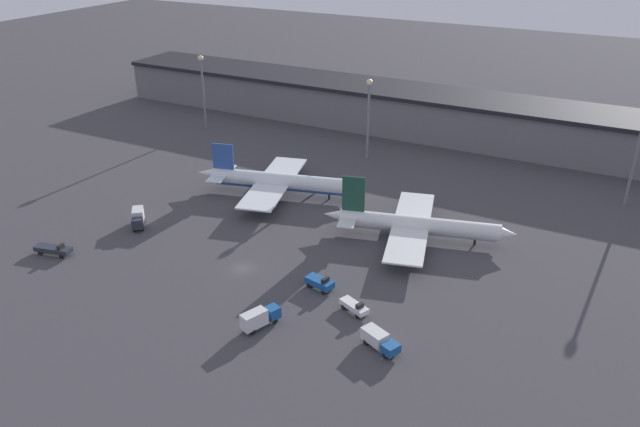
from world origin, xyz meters
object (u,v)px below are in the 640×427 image
Objects in this scene: service_vehicle_0 at (354,307)px; service_vehicle_4 at (54,249)px; service_vehicle_5 at (320,282)px; service_vehicle_1 at (138,218)px; airplane_0 at (279,182)px; airplane_1 at (416,225)px; service_vehicle_3 at (379,340)px; service_vehicle_2 at (259,318)px.

service_vehicle_4 is (-62.75, -10.00, 0.04)m from service_vehicle_0.
service_vehicle_5 is (53.94, 13.84, 0.13)m from service_vehicle_4.
service_vehicle_0 is 0.76× the size of service_vehicle_4.
service_vehicle_1 is at bearing -172.19° from service_vehicle_5.
service_vehicle_5 is (28.60, -32.91, -2.10)m from airplane_0.
airplane_1 reaches higher than service_vehicle_5.
service_vehicle_3 is at bearing 38.13° from service_vehicle_1.
service_vehicle_0 is (-0.16, -30.75, -2.01)m from airplane_1.
service_vehicle_2 is 0.92× the size of service_vehicle_4.
service_vehicle_0 is at bearing 160.54° from service_vehicle_3.
service_vehicle_3 is (7.45, -37.87, -1.59)m from airplane_1.
airplane_0 is 53.22m from service_vehicle_4.
airplane_1 is 5.51× the size of service_vehicle_3.
airplane_0 reaches higher than service_vehicle_3.
service_vehicle_2 is at bearing -76.97° from airplane_0.
airplane_1 is 38.63m from service_vehicle_3.
airplane_1 reaches higher than service_vehicle_0.
airplane_1 is at bearing 113.21° from service_vehicle_0.
service_vehicle_4 is at bearing -147.44° from service_vehicle_0.
service_vehicle_5 is at bearing 169.90° from service_vehicle_3.
service_vehicle_4 is (-50.46, 1.40, -0.74)m from service_vehicle_2.
service_vehicle_0 is at bearing -11.13° from service_vehicle_5.
airplane_0 is 1.04× the size of airplane_1.
service_vehicle_1 is 0.81× the size of service_vehicle_4.
service_vehicle_0 is 0.83× the size of service_vehicle_3.
airplane_1 is 28.42m from service_vehicle_5.
airplane_0 is 52.49m from service_vehicle_0.
service_vehicle_1 is at bearing -137.47° from airplane_0.
service_vehicle_1 is 47.91m from service_vehicle_2.
airplane_1 is 43.96m from service_vehicle_2.
service_vehicle_4 is 1.39× the size of service_vehicle_5.
service_vehicle_5 is (-8.97, -26.90, -1.84)m from airplane_1.
airplane_1 is at bearing -23.60° from airplane_0.
airplane_1 is 5.41× the size of service_vehicle_2.
service_vehicle_2 reaches higher than service_vehicle_3.
airplane_0 is at bearing 159.38° from service_vehicle_3.
service_vehicle_1 is (-56.40, -23.06, -1.12)m from airplane_1.
service_vehicle_2 is at bearing -120.98° from airplane_1.
airplane_0 reaches higher than service_vehicle_2.
airplane_0 is 5.73× the size of service_vehicle_3.
service_vehicle_3 is 0.91× the size of service_vehicle_4.
airplane_0 is at bearing 108.25° from service_vehicle_1.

